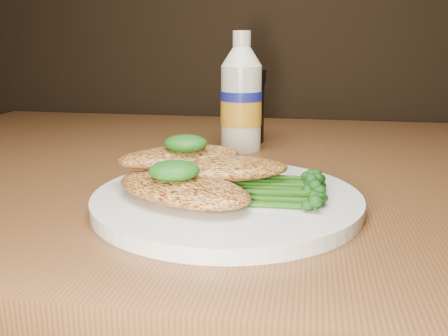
# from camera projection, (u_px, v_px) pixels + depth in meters

# --- Properties ---
(plate) EXTENTS (0.28, 0.28, 0.01)m
(plate) POSITION_uv_depth(u_px,v_px,m) (227.00, 200.00, 0.50)
(plate) COLOR silver
(plate) RESTS_ON dining_table
(chicken_front) EXTENTS (0.18, 0.15, 0.02)m
(chicken_front) POSITION_uv_depth(u_px,v_px,m) (182.00, 189.00, 0.47)
(chicken_front) COLOR gold
(chicken_front) RESTS_ON plate
(chicken_mid) EXTENTS (0.16, 0.11, 0.02)m
(chicken_mid) POSITION_uv_depth(u_px,v_px,m) (219.00, 169.00, 0.52)
(chicken_mid) COLOR gold
(chicken_mid) RESTS_ON plate
(chicken_back) EXTENTS (0.16, 0.13, 0.02)m
(chicken_back) POSITION_uv_depth(u_px,v_px,m) (180.00, 157.00, 0.54)
(chicken_back) COLOR gold
(chicken_back) RESTS_ON plate
(pesto_front) EXTENTS (0.06, 0.05, 0.02)m
(pesto_front) POSITION_uv_depth(u_px,v_px,m) (174.00, 171.00, 0.47)
(pesto_front) COLOR #08360A
(pesto_front) RESTS_ON chicken_front
(pesto_back) EXTENTS (0.05, 0.05, 0.02)m
(pesto_back) POSITION_uv_depth(u_px,v_px,m) (186.00, 143.00, 0.53)
(pesto_back) COLOR #08360A
(pesto_back) RESTS_ON chicken_back
(broccolini_bundle) EXTENTS (0.16, 0.13, 0.02)m
(broccolini_bundle) POSITION_uv_depth(u_px,v_px,m) (272.00, 183.00, 0.50)
(broccolini_bundle) COLOR #215412
(broccolini_bundle) RESTS_ON plate
(mayo_bottle) EXTENTS (0.08, 0.08, 0.18)m
(mayo_bottle) POSITION_uv_depth(u_px,v_px,m) (241.00, 92.00, 0.74)
(mayo_bottle) COLOR #EDE9C9
(mayo_bottle) RESTS_ON dining_table
(pepper_grinder) EXTENTS (0.05, 0.05, 0.12)m
(pepper_grinder) POSITION_uv_depth(u_px,v_px,m) (251.00, 106.00, 0.81)
(pepper_grinder) COLOR black
(pepper_grinder) RESTS_ON dining_table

